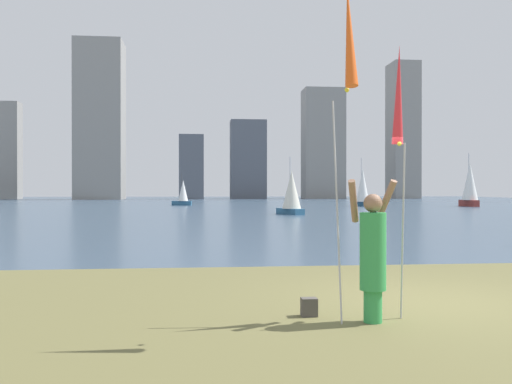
# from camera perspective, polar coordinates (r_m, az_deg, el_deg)

# --- Properties ---
(ground) EXTENTS (120.00, 138.00, 0.12)m
(ground) POSITION_cam_1_polar(r_m,az_deg,el_deg) (59.49, -2.33, -1.46)
(ground) COLOR brown
(person) EXTENTS (0.70, 0.52, 1.91)m
(person) POSITION_cam_1_polar(r_m,az_deg,el_deg) (7.52, 12.01, -6.10)
(person) COLOR green
(person) RESTS_ON ground
(kite_flag_left) EXTENTS (0.16, 1.05, 4.35)m
(kite_flag_left) POSITION_cam_1_polar(r_m,az_deg,el_deg) (7.13, 9.59, 14.97)
(kite_flag_left) COLOR #B2B2B7
(kite_flag_left) RESTS_ON ground
(kite_flag_right) EXTENTS (0.16, 0.37, 3.77)m
(kite_flag_right) POSITION_cam_1_polar(r_m,az_deg,el_deg) (7.98, 14.57, 9.18)
(kite_flag_right) COLOR #B2B2B7
(kite_flag_right) RESTS_ON ground
(bag) EXTENTS (0.22, 0.18, 0.25)m
(bag) POSITION_cam_1_polar(r_m,az_deg,el_deg) (7.88, 5.53, -11.79)
(bag) COLOR #4C4742
(bag) RESTS_ON ground
(sailboat_1) EXTENTS (1.58, 3.14, 5.45)m
(sailboat_1) POSITION_cam_1_polar(r_m,az_deg,el_deg) (59.98, 21.29, 0.78)
(sailboat_1) COLOR maroon
(sailboat_1) RESTS_ON ground
(sailboat_3) EXTENTS (1.78, 2.72, 4.03)m
(sailboat_3) POSITION_cam_1_polar(r_m,az_deg,el_deg) (38.43, 3.69, -0.09)
(sailboat_3) COLOR #2D6084
(sailboat_3) RESTS_ON ground
(sailboat_6) EXTENTS (1.72, 2.56, 5.01)m
(sailboat_6) POSITION_cam_1_polar(r_m,az_deg,el_deg) (57.45, 10.99, 0.55)
(sailboat_6) COLOR #2D6084
(sailboat_6) RESTS_ON ground
(sailboat_7) EXTENTS (2.17, 1.22, 3.61)m
(sailboat_7) POSITION_cam_1_polar(r_m,az_deg,el_deg) (60.04, -7.59, -0.09)
(sailboat_7) COLOR #2D6084
(sailboat_7) RESTS_ON ground
(skyline_tower_0) EXTENTS (3.42, 3.10, 17.04)m
(skyline_tower_0) POSITION_cam_1_polar(r_m,az_deg,el_deg) (105.89, -24.16, 3.94)
(skyline_tower_0) COLOR gray
(skyline_tower_0) RESTS_ON ground
(skyline_tower_1) EXTENTS (7.90, 6.65, 27.07)m
(skyline_tower_1) POSITION_cam_1_polar(r_m,az_deg,el_deg) (98.56, -15.88, 7.16)
(skyline_tower_1) COLOR gray
(skyline_tower_1) RESTS_ON ground
(skyline_tower_2) EXTENTS (4.29, 3.88, 11.33)m
(skyline_tower_2) POSITION_cam_1_polar(r_m,az_deg,el_deg) (97.88, -6.71, 2.59)
(skyline_tower_2) COLOR #565B66
(skyline_tower_2) RESTS_ON ground
(skyline_tower_3) EXTENTS (6.46, 4.56, 14.28)m
(skyline_tower_3) POSITION_cam_1_polar(r_m,az_deg,el_deg) (100.69, -0.83, 3.37)
(skyline_tower_3) COLOR #565B66
(skyline_tower_3) RESTS_ON ground
(skyline_tower_4) EXTENTS (7.42, 5.27, 20.26)m
(skyline_tower_4) POSITION_cam_1_polar(r_m,az_deg,el_deg) (102.96, 6.97, 4.97)
(skyline_tower_4) COLOR gray
(skyline_tower_4) RESTS_ON ground
(skyline_tower_5) EXTENTS (4.95, 5.86, 25.63)m
(skyline_tower_5) POSITION_cam_1_polar(r_m,az_deg,el_deg) (108.43, 15.00, 6.15)
(skyline_tower_5) COLOR gray
(skyline_tower_5) RESTS_ON ground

